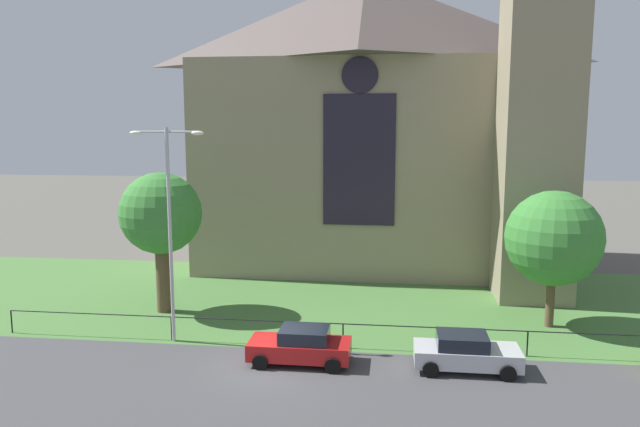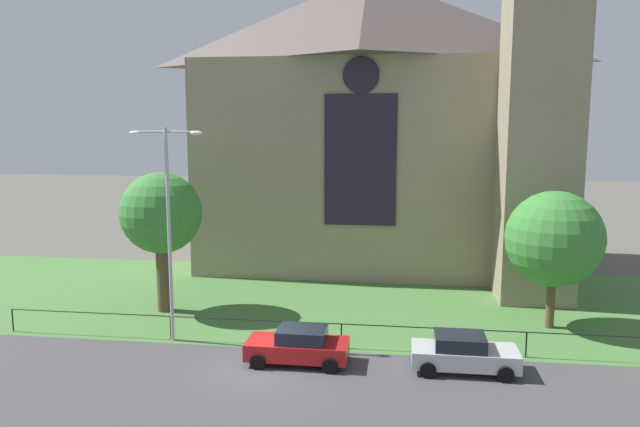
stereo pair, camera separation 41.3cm
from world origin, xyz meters
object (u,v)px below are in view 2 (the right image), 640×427
object	(u,v)px
streetlamp_near	(168,210)
tree_right_near	(554,239)
parked_car_silver	(463,353)
church_building	(377,119)
parked_car_red	(298,346)
tree_left_near	(161,214)

from	to	relation	value
streetlamp_near	tree_right_near	bearing A→B (deg)	13.42
streetlamp_near	parked_car_silver	bearing A→B (deg)	-7.71
church_building	parked_car_red	world-z (taller)	church_building
church_building	parked_car_silver	size ratio (longest dim) A/B	6.18
streetlamp_near	parked_car_silver	distance (m)	14.04
streetlamp_near	church_building	bearing A→B (deg)	62.94
tree_right_near	parked_car_silver	xyz separation A→B (m)	(-4.72, -5.94, -3.66)
tree_left_near	parked_car_red	distance (m)	11.20
church_building	parked_car_silver	distance (m)	21.24
church_building	parked_car_red	size ratio (longest dim) A/B	6.18
tree_right_near	streetlamp_near	size ratio (longest dim) A/B	0.69
tree_left_near	parked_car_silver	xyz separation A→B (m)	(15.01, -5.97, -4.46)
tree_left_near	tree_right_near	bearing A→B (deg)	-0.06
parked_car_silver	parked_car_red	bearing A→B (deg)	-178.98
tree_left_near	streetlamp_near	world-z (taller)	streetlamp_near
parked_car_silver	church_building	bearing A→B (deg)	103.47
tree_right_near	streetlamp_near	xyz separation A→B (m)	(-17.61, -4.20, 1.64)
tree_right_near	streetlamp_near	world-z (taller)	streetlamp_near
tree_right_near	parked_car_silver	distance (m)	8.43
church_building	tree_right_near	distance (m)	16.54
streetlamp_near	parked_car_red	size ratio (longest dim) A/B	2.31
church_building	parked_car_red	xyz separation A→B (m)	(-2.37, -18.57, -9.53)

